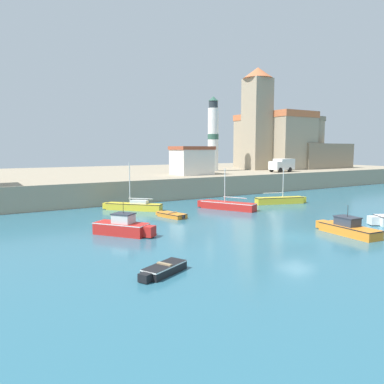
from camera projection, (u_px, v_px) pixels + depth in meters
ground_plane at (297, 237)px, 28.50m from camera, size 200.00×200.00×0.00m
quay_seawall at (110, 180)px, 64.42m from camera, size 120.00×40.00×2.83m
dinghy_orange_0 at (171, 215)px, 36.77m from camera, size 2.02×3.78×0.51m
motorboat_red_1 at (123, 227)px, 29.21m from camera, size 4.00×4.78×2.61m
sailboat_yellow_2 at (134, 206)px, 40.97m from camera, size 5.41×5.49×5.31m
motorboat_orange_3 at (348, 228)px, 29.29m from camera, size 1.99×5.60×2.32m
sailboat_yellow_4 at (280, 200)px, 45.78m from camera, size 6.57×2.84×4.35m
sailboat_red_5 at (227, 205)px, 41.55m from camera, size 4.14×6.65×4.58m
dinghy_black_6 at (163, 269)px, 20.05m from camera, size 3.28×2.17×0.57m
church at (270, 136)px, 73.75m from camera, size 13.52×15.31×18.66m
fortress at (306, 151)px, 78.16m from camera, size 13.24×13.24×10.36m
lighthouse at (213, 135)px, 64.94m from camera, size 1.89×1.89×12.84m
harbor_shed_mid_row at (192, 160)px, 56.21m from camera, size 5.64×4.66×4.24m
truck_on_quay at (282, 165)px, 62.89m from camera, size 4.41×2.36×2.20m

